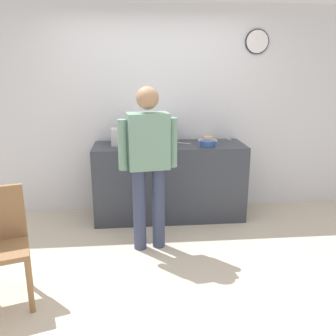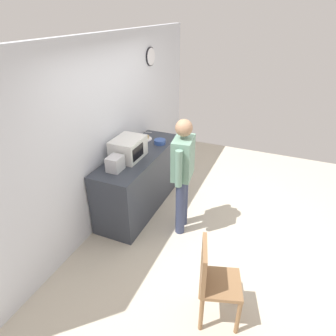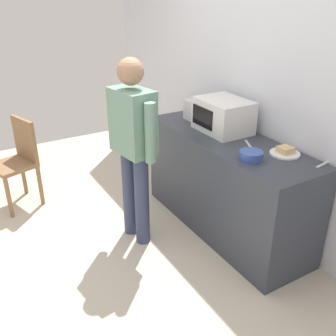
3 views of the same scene
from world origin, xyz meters
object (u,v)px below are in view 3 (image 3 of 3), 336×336
spoon_utensil (248,144)px  person_standing (133,140)px  salad_bowl (251,155)px  sandwich_plate (285,152)px  fork_utensil (323,164)px  microwave (223,116)px  toaster (196,110)px  wooden_chair (19,159)px

spoon_utensil → person_standing: (-0.48, -0.86, 0.04)m
salad_bowl → person_standing: size_ratio=0.11×
sandwich_plate → spoon_utensil: bearing=-161.3°
fork_utensil → person_standing: (-1.09, -1.07, 0.04)m
microwave → fork_utensil: microwave is taller
toaster → person_standing: size_ratio=0.13×
toaster → spoon_utensil: size_ratio=1.29×
sandwich_plate → toaster: bearing=-173.8°
wooden_chair → sandwich_plate: bearing=41.2°
sandwich_plate → toaster: (-1.10, -0.12, 0.08)m
sandwich_plate → wooden_chair: size_ratio=0.26×
toaster → person_standing: person_standing is taller
toaster → salad_bowl: bearing=-10.3°
wooden_chair → toaster: bearing=61.0°
microwave → toaster: bearing=-176.7°
toaster → spoon_utensil: bearing=0.8°
fork_utensil → person_standing: bearing=-135.4°
spoon_utensil → sandwich_plate: bearing=18.7°
salad_bowl → sandwich_plate: bearing=78.4°
salad_bowl → spoon_utensil: size_ratio=1.10×
spoon_utensil → wooden_chair: bearing=-135.7°
spoon_utensil → person_standing: 0.99m
person_standing → fork_utensil: bearing=44.6°
sandwich_plate → spoon_utensil: sandwich_plate is taller
spoon_utensil → person_standing: bearing=-118.9°
spoon_utensil → salad_bowl: bearing=-37.5°
microwave → wooden_chair: bearing=-128.2°
fork_utensil → person_standing: size_ratio=0.10×
person_standing → salad_bowl: bearing=42.2°
sandwich_plate → fork_utensil: size_ratio=1.43×
microwave → fork_utensil: 1.02m
salad_bowl → toaster: bearing=169.7°
sandwich_plate → toaster: 1.10m
fork_utensil → toaster: bearing=-171.0°
microwave → spoon_utensil: 0.41m
fork_utensil → spoon_utensil: 0.65m
toaster → wooden_chair: toaster is taller
fork_utensil → person_standing: person_standing is taller
sandwich_plate → wooden_chair: bearing=-138.8°
toaster → fork_utensil: size_ratio=1.29×
sandwich_plate → microwave: bearing=-172.2°
person_standing → microwave: bearing=83.6°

